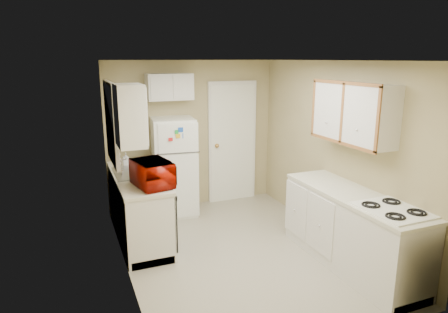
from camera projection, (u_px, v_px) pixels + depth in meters
name	position (u px, v px, depth m)	size (l,w,h in m)	color
floor	(238.00, 251.00, 5.15)	(3.80, 3.80, 0.00)	#B8B097
ceiling	(240.00, 60.00, 4.57)	(3.80, 3.80, 0.00)	white
wall_left	(122.00, 174.00, 4.35)	(3.80, 3.80, 0.00)	tan
wall_right	(334.00, 152.00, 5.37)	(3.80, 3.80, 0.00)	tan
wall_back	(192.00, 135.00, 6.57)	(2.80, 2.80, 0.00)	tan
wall_front	(337.00, 218.00, 3.15)	(2.80, 2.80, 0.00)	tan
left_counter	(139.00, 207.00, 5.45)	(0.60, 1.80, 0.90)	silver
dishwasher	(170.00, 217.00, 5.01)	(0.03, 0.58, 0.72)	black
sink	(135.00, 175.00, 5.49)	(0.54, 0.74, 0.16)	gray
microwave	(153.00, 174.00, 4.86)	(0.32, 0.57, 0.38)	#8D0B00
soap_bottle	(126.00, 158.00, 5.85)	(0.08, 0.08, 0.18)	beige
window_blinds	(112.00, 123.00, 5.22)	(0.10, 0.98, 1.08)	silver
upper_cabinet_left	(130.00, 116.00, 4.46)	(0.30, 0.45, 0.70)	silver
refrigerator	(174.00, 167.00, 6.25)	(0.63, 0.62, 1.54)	white
cabinet_over_fridge	(169.00, 87.00, 6.10)	(0.70, 0.30, 0.40)	silver
interior_door	(232.00, 143.00, 6.83)	(0.86, 0.06, 2.08)	white
right_counter	(351.00, 230.00, 4.72)	(0.60, 2.00, 0.90)	silver
stove	(388.00, 253.00, 4.22)	(0.56, 0.69, 0.84)	white
upper_cabinet_right	(353.00, 113.00, 4.72)	(0.30, 1.20, 0.70)	silver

